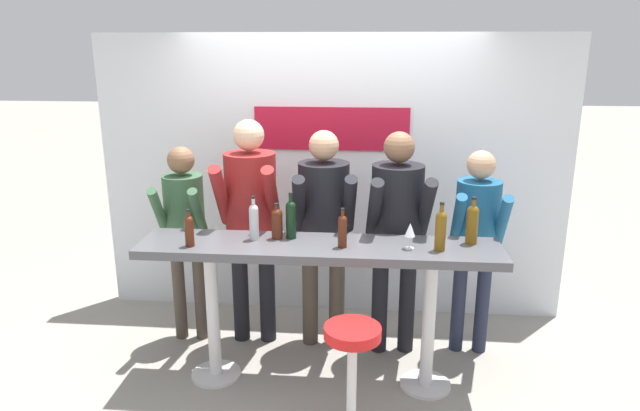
{
  "coord_description": "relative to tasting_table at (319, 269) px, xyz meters",
  "views": [
    {
      "loc": [
        0.32,
        -3.61,
        2.35
      ],
      "look_at": [
        0.0,
        0.07,
        1.3
      ],
      "focal_mm": 32.0,
      "sensor_mm": 36.0,
      "label": 1
    }
  ],
  "objects": [
    {
      "name": "ground_plane",
      "position": [
        -0.0,
        0.0,
        -0.87
      ],
      "size": [
        40.0,
        40.0,
        0.0
      ],
      "primitive_type": "plane",
      "color": "gray"
    },
    {
      "name": "back_wall",
      "position": [
        0.0,
        1.23,
        0.36
      ],
      "size": [
        4.05,
        0.12,
        2.44
      ],
      "color": "silver",
      "rests_on": "ground_plane"
    },
    {
      "name": "tasting_table",
      "position": [
        0.0,
        0.0,
        0.0
      ],
      "size": [
        2.45,
        0.49,
        1.05
      ],
      "color": "#4C4C51",
      "rests_on": "ground_plane"
    },
    {
      "name": "bar_stool",
      "position": [
        0.25,
        -0.58,
        -0.38
      ],
      "size": [
        0.36,
        0.36,
        0.75
      ],
      "color": "silver",
      "rests_on": "ground_plane"
    },
    {
      "name": "person_far_left",
      "position": [
        -1.11,
        0.54,
        0.13
      ],
      "size": [
        0.39,
        0.5,
        1.6
      ],
      "rotation": [
        0.0,
        0.0,
        0.06
      ],
      "color": "#473D33",
      "rests_on": "ground_plane"
    },
    {
      "name": "person_left",
      "position": [
        -0.58,
        0.55,
        0.25
      ],
      "size": [
        0.48,
        0.58,
        1.81
      ],
      "rotation": [
        0.0,
        0.0,
        0.02
      ],
      "color": "black",
      "rests_on": "ground_plane"
    },
    {
      "name": "person_center_left",
      "position": [
        -0.01,
        0.55,
        0.2
      ],
      "size": [
        0.5,
        0.6,
        1.74
      ],
      "rotation": [
        0.0,
        0.0,
        0.1
      ],
      "color": "#473D33",
      "rests_on": "ground_plane"
    },
    {
      "name": "person_center",
      "position": [
        0.54,
        0.48,
        0.21
      ],
      "size": [
        0.5,
        0.59,
        1.75
      ],
      "rotation": [
        0.0,
        0.0,
        0.09
      ],
      "color": "black",
      "rests_on": "ground_plane"
    },
    {
      "name": "person_center_right",
      "position": [
        1.14,
        0.53,
        0.13
      ],
      "size": [
        0.41,
        0.51,
        1.61
      ],
      "rotation": [
        0.0,
        0.0,
        -0.05
      ],
      "color": "#23283D",
      "rests_on": "ground_plane"
    },
    {
      "name": "wine_bottle_0",
      "position": [
        -0.3,
        0.09,
        0.3
      ],
      "size": [
        0.08,
        0.08,
        0.25
      ],
      "color": "#4C1E0F",
      "rests_on": "tasting_table"
    },
    {
      "name": "wine_bottle_1",
      "position": [
        1.02,
        0.1,
        0.33
      ],
      "size": [
        0.08,
        0.08,
        0.33
      ],
      "color": "brown",
      "rests_on": "tasting_table"
    },
    {
      "name": "wine_bottle_2",
      "position": [
        0.8,
        -0.05,
        0.33
      ],
      "size": [
        0.07,
        0.07,
        0.33
      ],
      "color": "brown",
      "rests_on": "tasting_table"
    },
    {
      "name": "wine_bottle_3",
      "position": [
        -0.45,
        0.06,
        0.32
      ],
      "size": [
        0.07,
        0.07,
        0.31
      ],
      "color": "#B7BCC1",
      "rests_on": "tasting_table"
    },
    {
      "name": "wine_bottle_4",
      "position": [
        -0.2,
        0.11,
        0.33
      ],
      "size": [
        0.07,
        0.07,
        0.33
      ],
      "color": "black",
      "rests_on": "tasting_table"
    },
    {
      "name": "wine_bottle_5",
      "position": [
        -0.85,
        -0.11,
        0.3
      ],
      "size": [
        0.06,
        0.06,
        0.26
      ],
      "color": "#4C1E0F",
      "rests_on": "tasting_table"
    },
    {
      "name": "wine_bottle_6",
      "position": [
        0.16,
        -0.05,
        0.3
      ],
      "size": [
        0.06,
        0.06,
        0.27
      ],
      "color": "#4C1E0F",
      "rests_on": "tasting_table"
    },
    {
      "name": "wine_glass_0",
      "position": [
        0.6,
        -0.04,
        0.31
      ],
      "size": [
        0.07,
        0.07,
        0.18
      ],
      "color": "silver",
      "rests_on": "tasting_table"
    }
  ]
}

